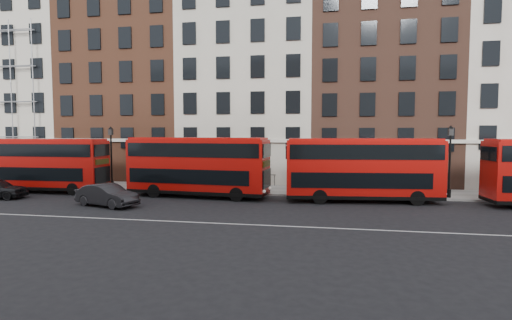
% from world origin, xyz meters
% --- Properties ---
extents(ground, '(120.00, 120.00, 0.00)m').
position_xyz_m(ground, '(0.00, 0.00, 0.00)').
color(ground, black).
rests_on(ground, ground).
extents(pavement, '(80.00, 5.00, 0.15)m').
position_xyz_m(pavement, '(0.00, 10.50, 0.07)').
color(pavement, gray).
rests_on(pavement, ground).
extents(kerb, '(80.00, 0.30, 0.16)m').
position_xyz_m(kerb, '(0.00, 8.00, 0.08)').
color(kerb, gray).
rests_on(kerb, ground).
extents(road_centre_line, '(70.00, 0.12, 0.01)m').
position_xyz_m(road_centre_line, '(0.00, -2.00, 0.01)').
color(road_centre_line, white).
rests_on(road_centre_line, ground).
extents(building_terrace, '(64.00, 11.95, 22.00)m').
position_xyz_m(building_terrace, '(-0.31, 17.88, 10.24)').
color(building_terrace, beige).
rests_on(building_terrace, ground).
extents(bus_a, '(10.58, 2.74, 4.42)m').
position_xyz_m(bus_a, '(-15.22, 6.34, 2.37)').
color(bus_a, '#B10D09').
rests_on(bus_a, ground).
extents(bus_b, '(11.05, 3.53, 4.57)m').
position_xyz_m(bus_b, '(-1.90, 6.34, 2.45)').
color(bus_b, '#B10D09').
rests_on(bus_b, ground).
extents(bus_c, '(10.99, 3.68, 4.53)m').
position_xyz_m(bus_c, '(10.31, 6.33, 2.43)').
color(bus_c, '#B10D09').
rests_on(bus_c, ground).
extents(car_front, '(4.83, 2.91, 1.50)m').
position_xyz_m(car_front, '(-6.64, 1.54, 0.75)').
color(car_front, '#232326').
rests_on(car_front, ground).
extents(lamp_post_left, '(0.44, 0.44, 5.33)m').
position_xyz_m(lamp_post_left, '(-10.57, 8.90, 3.08)').
color(lamp_post_left, black).
rests_on(lamp_post_left, pavement).
extents(lamp_post_right, '(0.44, 0.44, 5.33)m').
position_xyz_m(lamp_post_right, '(16.75, 8.60, 3.08)').
color(lamp_post_right, black).
rests_on(lamp_post_right, pavement).
extents(iron_railings, '(6.60, 0.06, 1.00)m').
position_xyz_m(iron_railings, '(0.00, 12.70, 0.65)').
color(iron_railings, black).
rests_on(iron_railings, pavement).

